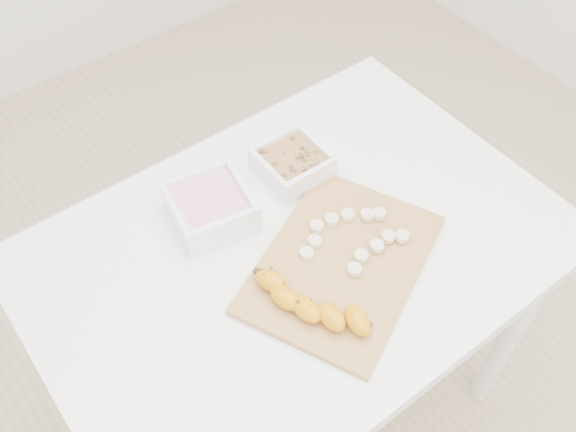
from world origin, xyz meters
TOP-DOWN VIEW (x-y plane):
  - ground at (0.00, 0.00)m, footprint 3.50×3.50m
  - table at (0.00, 0.00)m, footprint 1.00×0.70m
  - bowl_yogurt at (-0.09, 0.15)m, footprint 0.17×0.17m
  - bowl_granola at (0.10, 0.15)m, footprint 0.13×0.13m
  - cutting_board at (0.04, -0.09)m, footprint 0.46×0.41m
  - banana at (-0.07, -0.14)m, footprint 0.11×0.22m
  - banana_slices at (0.09, -0.06)m, footprint 0.20×0.15m

SIDE VIEW (x-z plane):
  - ground at x=0.00m, z-range 0.00..0.00m
  - table at x=0.00m, z-range 0.28..1.03m
  - cutting_board at x=0.04m, z-range 0.75..0.76m
  - banana_slices at x=0.09m, z-range 0.77..0.78m
  - bowl_granola at x=0.10m, z-range 0.75..0.81m
  - banana at x=-0.07m, z-range 0.77..0.80m
  - bowl_yogurt at x=-0.09m, z-range 0.75..0.82m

